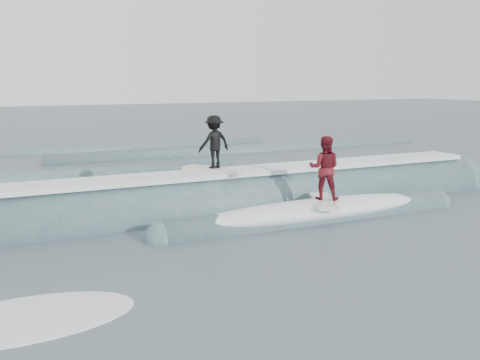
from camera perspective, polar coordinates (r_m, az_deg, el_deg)
name	(u,v)px	position (r m, az deg, el deg)	size (l,w,h in m)	color
ground	(354,278)	(11.09, 12.07, -10.22)	(160.00, 160.00, 0.00)	#394753
breaking_wave	(237,210)	(16.16, -0.37, -3.19)	(20.93, 3.94, 2.32)	#37575D
surfer_black	(214,145)	(15.82, -2.77, 3.77)	(1.57, 1.97, 1.66)	silver
surfer_red	(324,171)	(15.13, 8.99, 0.95)	(1.35, 2.04, 1.90)	silver
whitewater	(277,314)	(9.35, 3.92, -14.07)	(15.58, 7.68, 0.10)	white
far_swells	(134,160)	(26.90, -11.21, 2.07)	(36.23, 8.65, 0.80)	#37575D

